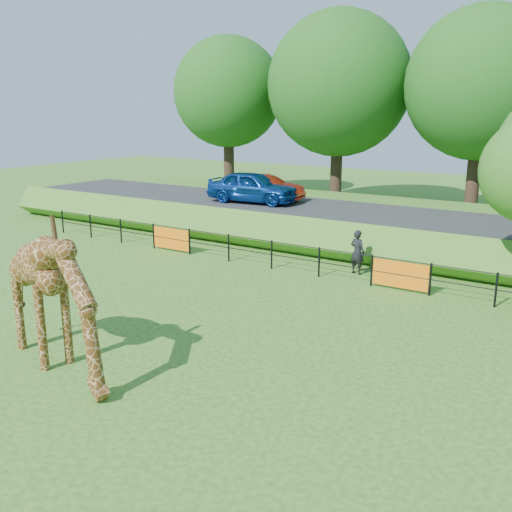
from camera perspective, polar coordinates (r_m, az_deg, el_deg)
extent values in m
plane|color=#2A6118|center=(14.46, -8.43, -9.64)|extent=(90.00, 90.00, 0.00)
cube|color=#2A6118|center=(27.32, 13.47, 3.04)|extent=(40.00, 9.00, 1.30)
cube|color=#2C2D2F|center=(25.80, 12.43, 4.05)|extent=(40.00, 5.00, 0.12)
imported|color=#123F98|center=(28.08, -0.33, 6.93)|extent=(4.67, 2.21, 1.54)
imported|color=red|center=(28.74, 0.96, 6.83)|extent=(4.01, 1.83, 1.28)
imported|color=black|center=(21.12, 10.10, 0.40)|extent=(0.67, 0.52, 1.64)
cylinder|color=#2F1E15|center=(39.32, -2.72, 9.52)|extent=(0.70, 0.70, 5.00)
sphere|color=#164512|center=(39.19, -2.80, 16.06)|extent=(7.20, 7.20, 7.20)
cylinder|color=#2F1E15|center=(35.27, 8.03, 8.83)|extent=(0.70, 0.70, 5.00)
sphere|color=#164512|center=(35.14, 8.31, 16.66)|extent=(8.40, 8.40, 8.40)
cylinder|color=#2F1E15|center=(32.71, 20.91, 7.60)|extent=(0.70, 0.70, 5.00)
sphere|color=#164512|center=(32.57, 21.67, 15.72)|extent=(7.80, 7.80, 7.80)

